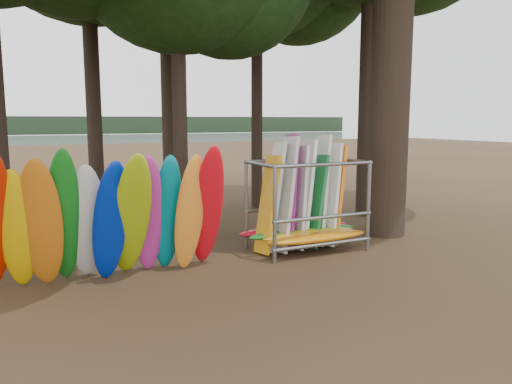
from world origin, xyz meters
name	(u,v)px	position (x,y,z in m)	size (l,w,h in m)	color
ground	(270,262)	(0.00, 0.00, 0.00)	(120.00, 120.00, 0.00)	#47331E
lake	(55,145)	(0.00, 60.00, 0.00)	(160.00, 160.00, 0.00)	gray
far_shore	(36,125)	(0.00, 110.00, 2.00)	(160.00, 4.00, 4.00)	black
kayak_row	(105,219)	(-3.57, 0.15, 1.29)	(4.95, 1.96, 2.89)	red
storage_rack	(306,208)	(1.35, 0.64, 1.06)	(3.20, 1.62, 2.88)	slate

